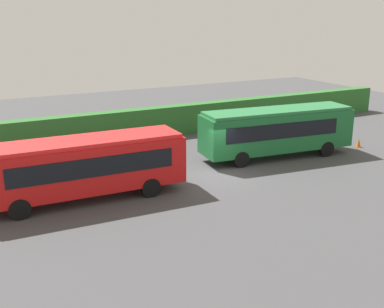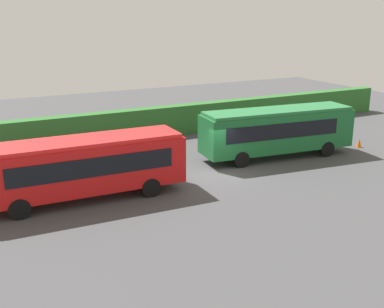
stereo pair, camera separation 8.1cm
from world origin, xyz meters
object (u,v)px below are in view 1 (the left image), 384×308
Objects in this scene: bus_red at (81,165)px; person_left at (64,164)px; traffic_cone at (359,143)px; bus_green at (277,130)px; person_center at (116,163)px.

bus_red reaches higher than person_left.
bus_red reaches higher than traffic_cone.
traffic_cone is at bearing -176.29° from bus_red.
bus_red is 1.01× the size of bus_green.
person_left is at bearing -86.07° from bus_red.
bus_red is 17.46× the size of traffic_cone.
person_left is at bearing 178.16° from bus_green.
bus_red is 3.63m from person_center.
person_center is (-10.60, 0.94, -0.95)m from bus_green.
person_left is (-0.13, 3.29, -0.83)m from bus_red.
person_left reaches higher than person_center.
person_center is (2.68, -0.87, -0.10)m from person_left.
bus_red is at bearing -177.98° from traffic_cone.
bus_green reaches higher than person_center.
bus_red is 3.39m from person_left.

